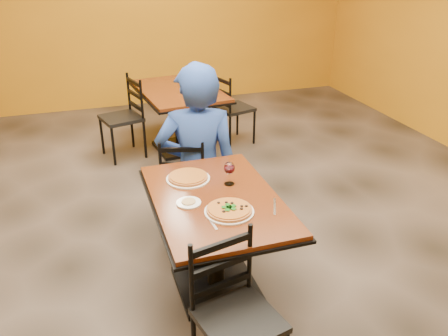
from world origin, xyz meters
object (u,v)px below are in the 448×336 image
object	(u,v)px
pizza_far	(188,177)
plate_main	(229,212)
diner	(197,149)
chair_main_far	(183,179)
plate_far	(188,179)
table_second	(179,105)
table_main	(216,222)
chair_second_right	(234,108)
pizza_main	(229,209)
side_plate	(189,203)
chair_second_left	(121,119)
chair_main_near	(239,321)
wine_glass	(229,172)

from	to	relation	value
pizza_far	plate_main	bearing A→B (deg)	-75.25
diner	plate_main	xyz separation A→B (m)	(-0.08, -1.06, 0.03)
chair_main_far	plate_far	bearing A→B (deg)	95.63
table_second	chair_main_far	xyz separation A→B (m)	(-0.34, -1.62, -0.14)
table_main	chair_second_right	world-z (taller)	chair_second_right
pizza_main	side_plate	world-z (taller)	pizza_main
chair_second_right	pizza_main	distance (m)	2.96
chair_main_far	chair_second_left	world-z (taller)	chair_second_left
pizza_main	plate_main	bearing A→B (deg)	0.00
table_main	plate_far	bearing A→B (deg)	110.08
chair_main_far	plate_main	world-z (taller)	chair_main_far
diner	plate_far	distance (m)	0.59
chair_second_left	diner	bearing A→B (deg)	0.02
chair_main_near	chair_second_right	size ratio (longest dim) A/B	1.00
table_second	pizza_far	distance (m)	2.31
diner	pizza_far	bearing A→B (deg)	80.23
chair_second_right	plate_main	bearing A→B (deg)	144.73
side_plate	plate_far	bearing A→B (deg)	76.66
plate_far	pizza_far	distance (m)	0.02
wine_glass	chair_main_near	bearing A→B (deg)	-105.45
chair_second_left	chair_second_right	distance (m)	1.37
plate_far	side_plate	size ratio (longest dim) A/B	1.94
table_second	plate_main	xyz separation A→B (m)	(-0.31, -2.77, 0.20)
table_second	wine_glass	xyz separation A→B (m)	(-0.19, -2.42, 0.28)
chair_second_right	plate_far	distance (m)	2.54
plate_main	chair_second_left	bearing A→B (deg)	97.69
chair_main_near	plate_main	size ratio (longest dim) A/B	2.86
chair_main_near	chair_main_far	xyz separation A→B (m)	(0.11, 1.74, -0.03)
chair_second_right	plate_far	bearing A→B (deg)	137.91
chair_second_right	diner	distance (m)	1.96
chair_second_left	wine_glass	xyz separation A→B (m)	(0.49, -2.42, 0.38)
diner	wine_glass	distance (m)	0.72
table_second	chair_main_near	distance (m)	3.39
pizza_far	side_plate	world-z (taller)	pizza_far
chair_main_far	wine_glass	world-z (taller)	wine_glass
pizza_far	side_plate	size ratio (longest dim) A/B	1.75
chair_main_far	chair_second_right	size ratio (longest dim) A/B	0.94
chair_main_far	pizza_far	size ratio (longest dim) A/B	2.98
table_second	chair_main_near	bearing A→B (deg)	-97.66
table_main	pizza_far	distance (m)	0.38
table_second	diner	world-z (taller)	diner
chair_main_far	plate_far	xyz separation A→B (m)	(-0.10, -0.64, 0.34)
chair_main_near	plate_main	distance (m)	0.68
chair_main_near	table_main	bearing A→B (deg)	68.96
diner	side_plate	xyz separation A→B (m)	(-0.29, -0.88, 0.03)
plate_far	side_plate	bearing A→B (deg)	-103.34
chair_second_right	wine_glass	size ratio (longest dim) A/B	4.93
chair_main_far	plate_far	world-z (taller)	chair_main_far
table_main	side_plate	xyz separation A→B (m)	(-0.19, -0.03, 0.20)
chair_main_near	chair_second_right	world-z (taller)	same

